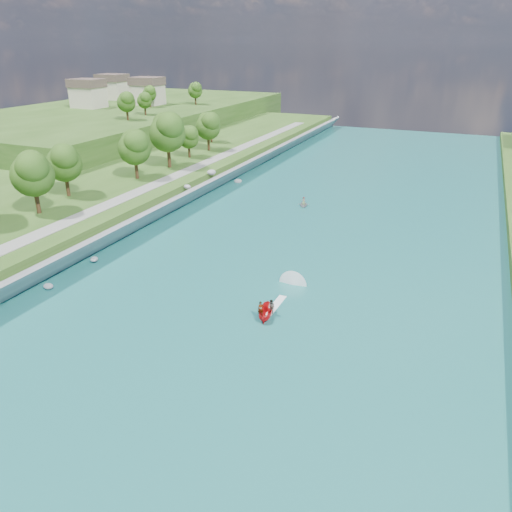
% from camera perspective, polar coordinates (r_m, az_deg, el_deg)
% --- Properties ---
extents(ground, '(260.00, 260.00, 0.00)m').
position_cam_1_polar(ground, '(50.99, -4.55, -10.09)').
color(ground, '#2D5119').
rests_on(ground, ground).
extents(river_water, '(55.00, 240.00, 0.10)m').
position_cam_1_polar(river_water, '(66.98, 3.44, -1.36)').
color(river_water, '#1A655F').
rests_on(river_water, ground).
extents(berm_west, '(45.00, 240.00, 3.50)m').
position_cam_1_polar(berm_west, '(94.61, -26.33, 4.80)').
color(berm_west, '#2D5119').
rests_on(berm_west, ground).
extents(ridge_west, '(60.00, 120.00, 9.00)m').
position_cam_1_polar(ridge_west, '(169.31, -14.72, 14.70)').
color(ridge_west, '#2D5119').
rests_on(ridge_west, ground).
extents(riprap_bank, '(4.84, 236.00, 4.50)m').
position_cam_1_polar(riprap_bank, '(77.65, -14.96, 2.83)').
color(riprap_bank, slate).
rests_on(riprap_bank, ground).
extents(riverside_path, '(3.00, 200.00, 0.10)m').
position_cam_1_polar(riverside_path, '(81.83, -18.43, 4.76)').
color(riverside_path, gray).
rests_on(riverside_path, berm_west).
extents(ridge_houses, '(29.50, 29.50, 8.40)m').
position_cam_1_polar(ridge_houses, '(176.03, -15.67, 17.82)').
color(ridge_houses, beige).
rests_on(ridge_houses, ridge_west).
extents(trees_ridge, '(15.35, 41.77, 8.41)m').
position_cam_1_polar(trees_ridge, '(153.64, -11.34, 17.36)').
color(trees_ridge, '#295215').
rests_on(trees_ridge, ridge_west).
extents(motorboat, '(3.60, 18.68, 2.07)m').
position_cam_1_polar(motorboat, '(56.55, 1.91, -5.57)').
color(motorboat, red).
rests_on(motorboat, river_water).
extents(raft, '(2.81, 3.34, 1.71)m').
position_cam_1_polar(raft, '(92.38, 5.45, 5.94)').
color(raft, gray).
rests_on(raft, river_water).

